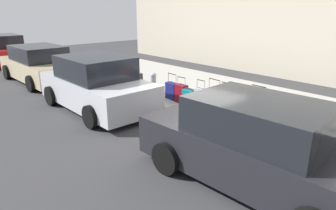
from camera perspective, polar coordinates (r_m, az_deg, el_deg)
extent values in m
plane|color=#333335|center=(8.60, 3.55, -2.79)|extent=(40.00, 40.00, 0.00)
cube|color=#9E9B93|center=(10.41, 13.34, 0.88)|extent=(18.00, 5.00, 0.14)
cube|color=#0F606B|center=(7.51, 23.10, -3.25)|extent=(0.50, 0.21, 0.74)
cube|color=black|center=(7.51, 23.10, -3.25)|extent=(0.50, 0.06, 0.75)
cylinder|color=gray|center=(7.27, 25.04, -0.12)|extent=(0.02, 0.02, 0.24)
cylinder|color=gray|center=(7.46, 22.11, 0.68)|extent=(0.02, 0.02, 0.24)
cylinder|color=black|center=(7.33, 23.67, 1.17)|extent=(0.43, 0.04, 0.02)
cylinder|color=black|center=(7.55, 24.25, -6.15)|extent=(0.04, 0.02, 0.04)
cylinder|color=black|center=(7.73, 21.36, -5.22)|extent=(0.04, 0.02, 0.04)
cube|color=maroon|center=(7.75, 19.64, -3.05)|extent=(0.43, 0.23, 0.53)
cube|color=black|center=(7.75, 19.64, -3.05)|extent=(0.43, 0.06, 0.54)
cylinder|color=gray|center=(7.54, 21.18, -0.38)|extent=(0.02, 0.02, 0.32)
cylinder|color=gray|center=(7.68, 18.78, 0.22)|extent=(0.02, 0.02, 0.32)
cylinder|color=black|center=(7.57, 20.10, 1.06)|extent=(0.36, 0.04, 0.02)
cylinder|color=black|center=(7.76, 20.67, -5.04)|extent=(0.05, 0.02, 0.04)
cylinder|color=black|center=(7.90, 18.26, -4.37)|extent=(0.05, 0.02, 0.04)
cube|color=navy|center=(7.92, 16.64, -1.31)|extent=(0.47, 0.27, 0.78)
cube|color=black|center=(7.92, 16.64, -1.31)|extent=(0.47, 0.07, 0.79)
cylinder|color=gray|center=(7.66, 18.22, 2.11)|extent=(0.02, 0.02, 0.30)
cylinder|color=gray|center=(7.88, 15.80, 2.75)|extent=(0.02, 0.02, 0.30)
cylinder|color=black|center=(7.73, 17.09, 3.50)|extent=(0.40, 0.04, 0.02)
cylinder|color=black|center=(7.94, 17.62, -4.19)|extent=(0.04, 0.02, 0.04)
cylinder|color=black|center=(8.15, 15.23, -3.38)|extent=(0.04, 0.02, 0.04)
cube|color=#59601E|center=(8.16, 13.33, -1.20)|extent=(0.46, 0.25, 0.58)
cube|color=black|center=(8.16, 13.33, -1.20)|extent=(0.47, 0.06, 0.59)
cylinder|color=gray|center=(7.93, 14.73, 1.36)|extent=(0.02, 0.02, 0.26)
cylinder|color=gray|center=(8.14, 12.39, 1.95)|extent=(0.02, 0.02, 0.26)
cylinder|color=black|center=(8.00, 13.61, 2.56)|extent=(0.40, 0.04, 0.02)
cylinder|color=black|center=(8.15, 14.38, -3.32)|extent=(0.04, 0.02, 0.04)
cylinder|color=black|center=(8.36, 12.04, -2.61)|extent=(0.04, 0.02, 0.04)
cube|color=red|center=(8.40, 10.87, 0.14)|extent=(0.39, 0.24, 0.75)
cube|color=black|center=(8.40, 10.87, 0.14)|extent=(0.38, 0.07, 0.77)
cylinder|color=gray|center=(8.17, 11.87, 3.17)|extent=(0.02, 0.02, 0.23)
cylinder|color=gray|center=(8.37, 10.30, 3.62)|extent=(0.02, 0.02, 0.23)
cylinder|color=black|center=(8.24, 11.12, 4.18)|extent=(0.31, 0.05, 0.02)
cylinder|color=black|center=(8.42, 11.52, -2.43)|extent=(0.05, 0.02, 0.04)
cylinder|color=black|center=(8.62, 9.96, -1.84)|extent=(0.05, 0.02, 0.04)
cube|color=black|center=(8.74, 8.73, 0.71)|extent=(0.48, 0.27, 0.68)
cube|color=black|center=(8.74, 8.73, 0.71)|extent=(0.48, 0.07, 0.69)
cylinder|color=gray|center=(8.48, 9.89, 3.58)|extent=(0.02, 0.02, 0.31)
cylinder|color=gray|center=(8.74, 7.91, 4.12)|extent=(0.02, 0.02, 0.31)
cylinder|color=black|center=(8.57, 8.94, 4.86)|extent=(0.41, 0.04, 0.02)
cylinder|color=black|center=(8.71, 9.63, -1.61)|extent=(0.04, 0.02, 0.04)
cylinder|color=black|center=(8.97, 7.67, -0.92)|extent=(0.04, 0.02, 0.04)
cube|color=#9EA0A8|center=(8.98, 6.24, 1.19)|extent=(0.35, 0.21, 0.65)
cube|color=black|center=(8.98, 6.24, 1.19)|extent=(0.35, 0.06, 0.67)
cylinder|color=gray|center=(8.78, 7.06, 3.81)|extent=(0.02, 0.02, 0.24)
cylinder|color=gray|center=(8.95, 5.63, 4.13)|extent=(0.02, 0.02, 0.24)
cylinder|color=black|center=(8.83, 6.37, 4.74)|extent=(0.28, 0.04, 0.02)
cylinder|color=black|center=(8.99, 6.91, -0.86)|extent=(0.05, 0.02, 0.04)
cylinder|color=black|center=(9.16, 5.46, -0.44)|extent=(0.05, 0.02, 0.04)
cube|color=#0F606B|center=(9.24, 4.08, 1.36)|extent=(0.41, 0.25, 0.53)
cube|color=black|center=(9.24, 4.08, 1.36)|extent=(0.42, 0.05, 0.54)
cylinder|color=gray|center=(9.05, 4.90, 2.86)|extent=(0.02, 0.02, 0.04)
cylinder|color=gray|center=(9.29, 3.35, 3.29)|extent=(0.02, 0.02, 0.04)
cylinder|color=black|center=(9.16, 4.12, 3.20)|extent=(0.35, 0.03, 0.02)
cylinder|color=black|center=(9.20, 4.84, -0.35)|extent=(0.04, 0.02, 0.04)
cylinder|color=black|center=(9.44, 3.27, 0.17)|extent=(0.04, 0.02, 0.04)
cube|color=maroon|center=(9.61, 2.56, 2.20)|extent=(0.39, 0.25, 0.59)
cube|color=black|center=(9.61, 2.56, 2.20)|extent=(0.40, 0.05, 0.60)
cylinder|color=gray|center=(9.39, 3.30, 4.44)|extent=(0.02, 0.02, 0.24)
cylinder|color=gray|center=(9.62, 1.91, 4.79)|extent=(0.02, 0.02, 0.24)
cylinder|color=black|center=(9.48, 2.61, 5.33)|extent=(0.33, 0.03, 0.02)
cylinder|color=black|center=(9.57, 3.25, 0.42)|extent=(0.04, 0.02, 0.04)
cylinder|color=black|center=(9.80, 1.84, 0.87)|extent=(0.04, 0.02, 0.04)
cube|color=navy|center=(9.98, 0.79, 2.72)|extent=(0.50, 0.28, 0.55)
cube|color=black|center=(9.98, 0.79, 2.72)|extent=(0.49, 0.09, 0.56)
cylinder|color=gray|center=(9.72, 1.56, 4.89)|extent=(0.02, 0.02, 0.30)
cylinder|color=gray|center=(10.04, 0.08, 5.34)|extent=(0.02, 0.02, 0.30)
cylinder|color=black|center=(9.85, 0.81, 5.98)|extent=(0.42, 0.06, 0.02)
cylinder|color=black|center=(9.89, 1.54, 1.03)|extent=(0.05, 0.02, 0.04)
cylinder|color=black|center=(10.22, 0.06, 1.60)|extent=(0.05, 0.02, 0.04)
cylinder|color=#99999E|center=(10.60, -2.81, 3.80)|extent=(0.20, 0.20, 0.62)
sphere|color=#99999E|center=(10.52, -2.84, 5.71)|extent=(0.21, 0.21, 0.21)
cylinder|color=#99999E|center=(10.71, -3.32, 4.11)|extent=(0.09, 0.10, 0.09)
cylinder|color=#99999E|center=(10.48, -2.30, 3.82)|extent=(0.09, 0.10, 0.09)
cylinder|color=#333338|center=(10.91, -5.17, 4.32)|extent=(0.13, 0.13, 0.68)
cube|color=black|center=(5.57, 16.43, -9.25)|extent=(4.48, 1.95, 0.78)
cube|color=black|center=(5.29, 17.10, -2.41)|extent=(2.37, 1.70, 0.64)
cylinder|color=black|center=(5.78, -0.22, -10.15)|extent=(0.65, 0.25, 0.64)
cylinder|color=black|center=(6.99, 10.08, -5.26)|extent=(0.65, 0.25, 0.64)
cube|color=#B2B5BA|center=(9.62, -13.53, 2.68)|extent=(4.37, 1.93, 0.82)
cube|color=black|center=(9.45, -13.86, 7.06)|extent=(2.28, 1.75, 0.67)
cylinder|color=black|center=(10.50, -21.54, 1.67)|extent=(0.64, 0.23, 0.64)
cylinder|color=black|center=(11.27, -12.60, 3.56)|extent=(0.64, 0.23, 0.64)
cylinder|color=black|center=(8.14, -14.56, -2.18)|extent=(0.64, 0.23, 0.64)
cylinder|color=black|center=(9.11, -4.04, 0.53)|extent=(0.64, 0.23, 0.64)
cube|color=tan|center=(14.17, -23.37, 6.39)|extent=(4.85, 1.99, 0.75)
cube|color=black|center=(14.06, -23.71, 9.12)|extent=(2.54, 1.78, 0.62)
cylinder|color=black|center=(15.34, -28.51, 5.58)|extent=(0.65, 0.24, 0.64)
cylinder|color=black|center=(15.90, -22.01, 6.82)|extent=(0.65, 0.24, 0.64)
cylinder|color=black|center=(12.54, -24.82, 3.76)|extent=(0.65, 0.24, 0.64)
cylinder|color=black|center=(13.22, -17.15, 5.29)|extent=(0.65, 0.24, 0.64)
cube|color=#AD1619|center=(19.68, -28.96, 8.59)|extent=(4.53, 1.81, 0.82)
cube|color=black|center=(19.60, -29.29, 10.73)|extent=(2.36, 1.66, 0.67)
cylinder|color=black|center=(21.28, -27.36, 8.65)|extent=(0.64, 0.22, 0.64)
cylinder|color=black|center=(18.59, -25.08, 7.89)|extent=(0.64, 0.22, 0.64)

